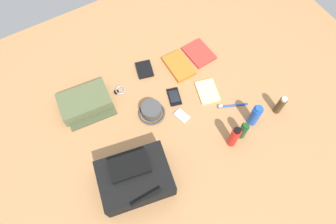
{
  "coord_description": "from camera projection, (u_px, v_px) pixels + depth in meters",
  "views": [
    {
      "loc": [
        0.36,
        0.61,
        1.46
      ],
      "look_at": [
        0.0,
        0.0,
        0.04
      ],
      "focal_mm": 31.3,
      "sensor_mm": 36.0,
      "label": 1
    }
  ],
  "objects": [
    {
      "name": "shampoo_bottle",
      "position": [
        243.0,
        131.0,
        1.52
      ],
      "size": [
        0.04,
        0.04,
        0.13
      ],
      "color": "#19471E",
      "rests_on": "ground_plane"
    },
    {
      "name": "ground_plane",
      "position": [
        168.0,
        116.0,
        1.64
      ],
      "size": [
        2.64,
        2.02,
        0.02
      ],
      "primitive_type": "cube",
      "color": "#B07C4B",
      "rests_on": "ground"
    },
    {
      "name": "sunscreen_spray",
      "position": [
        234.0,
        137.0,
        1.48
      ],
      "size": [
        0.05,
        0.05,
        0.17
      ],
      "color": "red",
      "rests_on": "ground_plane"
    },
    {
      "name": "media_player",
      "position": [
        182.0,
        116.0,
        1.62
      ],
      "size": [
        0.07,
        0.1,
        0.01
      ],
      "color": "#B7B7BC",
      "rests_on": "ground_plane"
    },
    {
      "name": "bucket_hat",
      "position": [
        151.0,
        111.0,
        1.61
      ],
      "size": [
        0.15,
        0.15,
        0.07
      ],
      "color": "#464646",
      "rests_on": "ground_plane"
    },
    {
      "name": "cell_phone",
      "position": [
        174.0,
        97.0,
        1.67
      ],
      "size": [
        0.09,
        0.12,
        0.01
      ],
      "color": "black",
      "rests_on": "ground_plane"
    },
    {
      "name": "wallet",
      "position": [
        145.0,
        69.0,
        1.75
      ],
      "size": [
        0.12,
        0.13,
        0.02
      ],
      "primitive_type": "cube",
      "rotation": [
        0.0,
        0.0,
        -0.26
      ],
      "color": "black",
      "rests_on": "ground_plane"
    },
    {
      "name": "backpack",
      "position": [
        135.0,
        178.0,
        1.4
      ],
      "size": [
        0.38,
        0.31,
        0.16
      ],
      "color": "black",
      "rests_on": "ground_plane"
    },
    {
      "name": "toothbrush",
      "position": [
        231.0,
        106.0,
        1.65
      ],
      "size": [
        0.16,
        0.08,
        0.02
      ],
      "color": "blue",
      "rests_on": "ground_plane"
    },
    {
      "name": "paperback_novel",
      "position": [
        199.0,
        53.0,
        1.81
      ],
      "size": [
        0.15,
        0.19,
        0.02
      ],
      "color": "red",
      "rests_on": "ground_plane"
    },
    {
      "name": "travel_guidebook",
      "position": [
        179.0,
        66.0,
        1.76
      ],
      "size": [
        0.13,
        0.2,
        0.03
      ],
      "color": "orange",
      "rests_on": "ground_plane"
    },
    {
      "name": "toiletry_pouch",
      "position": [
        85.0,
        103.0,
        1.62
      ],
      "size": [
        0.29,
        0.24,
        0.08
      ],
      "color": "#56603D",
      "rests_on": "ground_plane"
    },
    {
      "name": "cologne_bottle",
      "position": [
        280.0,
        105.0,
        1.58
      ],
      "size": [
        0.04,
        0.04,
        0.14
      ],
      "color": "#473319",
      "rests_on": "ground_plane"
    },
    {
      "name": "wristwatch",
      "position": [
        120.0,
        90.0,
        1.69
      ],
      "size": [
        0.07,
        0.06,
        0.01
      ],
      "color": "#99999E",
      "rests_on": "ground_plane"
    },
    {
      "name": "deodorant_spray",
      "position": [
        255.0,
        115.0,
        1.54
      ],
      "size": [
        0.05,
        0.05,
        0.16
      ],
      "color": "blue",
      "rests_on": "ground_plane"
    },
    {
      "name": "notepad",
      "position": [
        207.0,
        91.0,
        1.69
      ],
      "size": [
        0.15,
        0.17,
        0.02
      ],
      "primitive_type": "cube",
      "rotation": [
        0.0,
        0.0,
        -0.28
      ],
      "color": "beige",
      "rests_on": "ground_plane"
    }
  ]
}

